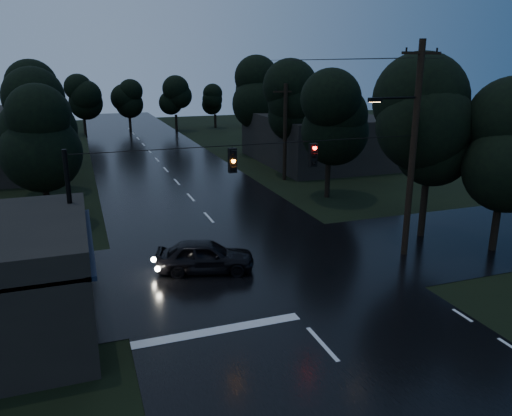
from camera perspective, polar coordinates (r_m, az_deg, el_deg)
main_road at (r=39.67m, az=-9.03°, el=2.93°), size 12.00×120.00×0.02m
cross_street at (r=23.01m, az=-0.40°, el=-6.72°), size 60.00×9.00×0.02m
building_far_right at (r=47.45m, az=6.87°, el=7.87°), size 10.00×14.00×4.40m
utility_pole_main at (r=24.13m, az=17.36°, el=6.64°), size 3.50×0.30×10.00m
utility_pole_far at (r=39.45m, az=3.34°, el=8.76°), size 2.00×0.30×7.50m
anchor_pole_left at (r=19.93m, az=-20.23°, el=-2.23°), size 0.18×0.18×6.00m
span_signals at (r=20.78m, az=1.95°, el=5.88°), size 15.00×0.37×1.12m
tree_corner_near at (r=27.18m, az=19.41°, el=9.02°), size 4.48×4.48×9.44m
tree_corner_far at (r=26.43m, az=26.73°, el=6.39°), size 3.92×3.92×8.26m
tree_left_a at (r=30.31m, az=-23.55°, el=7.81°), size 3.92×3.92×8.26m
tree_left_b at (r=38.25m, az=-23.88°, el=9.82°), size 4.20×4.20×8.85m
tree_left_c at (r=48.21m, az=-23.95°, el=11.30°), size 4.48×4.48×9.44m
tree_right_a at (r=34.17m, az=8.47°, el=10.40°), size 4.20×4.20×8.85m
tree_right_b at (r=41.58m, az=3.98°, el=12.05°), size 4.48×4.48×9.44m
tree_right_c at (r=51.06m, az=0.02°, el=13.27°), size 4.76×4.76×10.03m
car at (r=22.35m, az=-5.84°, el=-5.47°), size 4.64×2.86×1.48m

